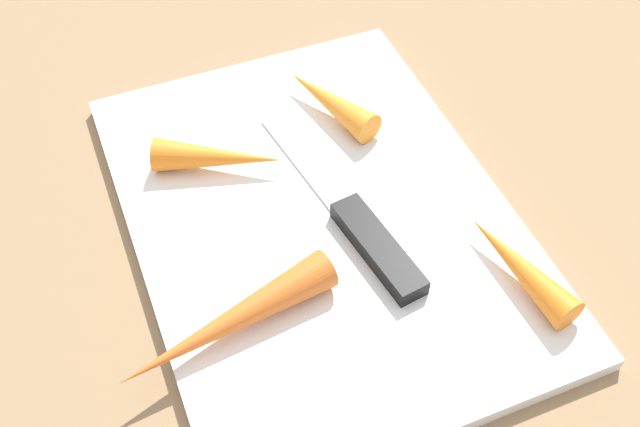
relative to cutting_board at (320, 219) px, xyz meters
The scene contains 7 objects.
ground_plane 0.01m from the cutting_board, ahead, with size 1.40×1.40×0.00m, color #8C6D4C.
cutting_board is the anchor object (origin of this frame).
knife 0.04m from the cutting_board, 148.63° to the right, with size 0.20×0.05×0.01m.
carrot_long 0.09m from the cutting_board, 37.88° to the left, with size 0.03×0.03×0.10m, color orange.
carrot_short 0.14m from the cutting_board, 134.82° to the right, with size 0.02×0.02×0.09m, color orange.
carrot_longest 0.12m from the cutting_board, 128.18° to the left, with size 0.03×0.03×0.15m, color orange.
carrot_shortest 0.11m from the cutting_board, 26.12° to the right, with size 0.03×0.03×0.09m, color orange.
Camera 1 is at (-0.33, 0.13, 0.43)m, focal length 43.40 mm.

